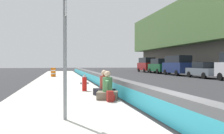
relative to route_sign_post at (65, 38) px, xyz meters
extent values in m
plane|color=#2B2B2D|center=(-0.89, -2.57, -2.21)|extent=(160.00, 160.00, 0.00)
cube|color=#B5B2A8|center=(-0.89, 0.08, -2.14)|extent=(80.00, 4.40, 0.14)
cube|color=#545456|center=(-0.89, -2.57, -1.79)|extent=(76.00, 0.44, 0.85)
cube|color=teal|center=(-0.89, -2.34, -1.83)|extent=(74.48, 0.01, 0.54)
cylinder|color=gray|center=(0.00, 0.00, -0.27)|extent=(0.09, 0.09, 3.60)
cube|color=white|center=(0.00, -0.02, 0.73)|extent=(0.44, 0.02, 0.36)
cube|color=#1956AD|center=(0.00, -0.03, 0.73)|extent=(0.30, 0.01, 0.10)
cylinder|color=red|center=(6.29, -1.11, -1.71)|extent=(0.24, 0.24, 0.72)
cone|color=gray|center=(6.29, -1.11, -1.27)|extent=(0.26, 0.26, 0.16)
cylinder|color=gray|center=(6.29, -1.28, -1.68)|extent=(0.10, 0.12, 0.10)
cylinder|color=gray|center=(6.29, -0.94, -1.68)|extent=(0.10, 0.12, 0.10)
cube|color=#706651|center=(3.19, -1.72, -1.92)|extent=(0.88, 0.96, 0.30)
cylinder|color=#4C8951|center=(3.19, -1.72, -1.48)|extent=(0.39, 0.39, 0.57)
sphere|color=beige|center=(3.19, -1.72, -1.07)|extent=(0.25, 0.25, 0.25)
cylinder|color=#4C8951|center=(3.39, -1.77, -1.54)|extent=(0.32, 0.21, 0.50)
cylinder|color=#4C8951|center=(2.98, -1.66, -1.54)|extent=(0.32, 0.21, 0.50)
cube|color=black|center=(4.39, -1.80, -1.92)|extent=(0.85, 0.94, 0.30)
cylinder|color=#AD3D33|center=(4.39, -1.80, -1.48)|extent=(0.39, 0.39, 0.57)
sphere|color=beige|center=(4.39, -1.80, -1.07)|extent=(0.25, 0.25, 0.25)
cylinder|color=#AD3D33|center=(4.60, -1.75, -1.54)|extent=(0.32, 0.20, 0.50)
cylinder|color=#AD3D33|center=(4.18, -1.85, -1.54)|extent=(0.32, 0.20, 0.50)
cube|color=maroon|center=(2.57, -1.69, -1.87)|extent=(0.32, 0.22, 0.40)
cube|color=maroon|center=(2.57, -1.83, -1.93)|extent=(0.22, 0.06, 0.20)
cylinder|color=orange|center=(20.43, 0.85, -1.60)|extent=(0.52, 0.52, 0.95)
cylinder|color=white|center=(20.43, 0.85, -1.41)|extent=(0.54, 0.54, 0.10)
cylinder|color=white|center=(20.43, 0.85, -1.74)|extent=(0.54, 0.54, 0.10)
cylinder|color=black|center=(13.03, -14.02, -1.85)|extent=(0.73, 0.25, 0.72)
cube|color=slate|center=(16.84, -14.79, -1.52)|extent=(4.52, 1.84, 0.72)
cube|color=black|center=(16.74, -14.79, -0.83)|extent=(2.21, 1.64, 0.66)
cylinder|color=black|center=(18.29, -13.94, -1.88)|extent=(0.66, 0.23, 0.66)
cylinder|color=black|center=(18.27, -15.67, -1.88)|extent=(0.66, 0.23, 0.66)
cylinder|color=black|center=(15.41, -13.92, -1.88)|extent=(0.66, 0.23, 0.66)
cylinder|color=black|center=(15.39, -15.64, -1.88)|extent=(0.66, 0.23, 0.66)
cube|color=navy|center=(22.73, -14.78, -1.20)|extent=(5.11, 1.99, 1.30)
cube|color=black|center=(22.63, -14.78, -0.10)|extent=(4.11, 1.79, 0.90)
cylinder|color=black|center=(24.35, -13.83, -1.85)|extent=(0.72, 0.22, 0.72)
cylinder|color=black|center=(24.36, -15.71, -1.85)|extent=(0.72, 0.22, 0.72)
cylinder|color=black|center=(21.09, -13.85, -1.85)|extent=(0.72, 0.22, 0.72)
cylinder|color=black|center=(21.10, -15.73, -1.85)|extent=(0.72, 0.22, 0.72)
cube|color=#145128|center=(28.60, -14.79, -1.28)|extent=(4.81, 1.94, 1.10)
cube|color=black|center=(28.50, -14.79, -0.33)|extent=(3.11, 1.74, 0.80)
cylinder|color=black|center=(30.14, -13.88, -1.83)|extent=(0.76, 0.22, 0.76)
cylinder|color=black|center=(30.14, -15.72, -1.83)|extent=(0.76, 0.22, 0.76)
cylinder|color=black|center=(27.07, -13.87, -1.83)|extent=(0.76, 0.22, 0.76)
cylinder|color=black|center=(27.06, -15.71, -1.83)|extent=(0.76, 0.22, 0.76)
cube|color=maroon|center=(34.33, -14.84, -1.20)|extent=(5.16, 2.11, 1.30)
cube|color=black|center=(34.23, -14.83, -0.10)|extent=(4.15, 1.88, 0.90)
cylinder|color=black|center=(35.99, -13.94, -1.85)|extent=(0.73, 0.24, 0.72)
cylinder|color=black|center=(35.93, -15.83, -1.85)|extent=(0.73, 0.24, 0.72)
cylinder|color=black|center=(32.72, -13.85, -1.85)|extent=(0.73, 0.24, 0.72)
cylinder|color=black|center=(32.67, -15.73, -1.85)|extent=(0.73, 0.24, 0.72)
camera|label=1|loc=(-6.25, 0.13, -0.64)|focal=38.86mm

